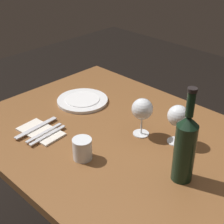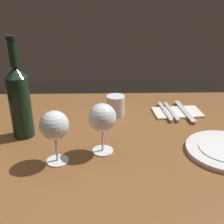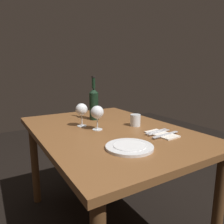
{
  "view_description": "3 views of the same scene",
  "coord_description": "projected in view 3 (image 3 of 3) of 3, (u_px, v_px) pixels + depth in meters",
  "views": [
    {
      "loc": [
        -0.74,
        0.83,
        1.51
      ],
      "look_at": [
        0.06,
        0.02,
        0.85
      ],
      "focal_mm": 54.41,
      "sensor_mm": 36.0,
      "label": 1
    },
    {
      "loc": [
        -0.01,
        -0.83,
        1.21
      ],
      "look_at": [
        0.02,
        0.05,
        0.82
      ],
      "focal_mm": 45.28,
      "sensor_mm": 36.0,
      "label": 2
    },
    {
      "loc": [
        1.18,
        -0.68,
        1.13
      ],
      "look_at": [
        -0.03,
        0.05,
        0.84
      ],
      "focal_mm": 34.04,
      "sensor_mm": 36.0,
      "label": 3
    }
  ],
  "objects": [
    {
      "name": "dining_table",
      "position": [
        108.0,
        141.0,
        1.43
      ],
      "size": [
        1.3,
        0.9,
        0.74
      ],
      "color": "brown",
      "rests_on": "ground"
    },
    {
      "name": "water_tumbler",
      "position": [
        135.0,
        121.0,
        1.48
      ],
      "size": [
        0.07,
        0.07,
        0.08
      ],
      "color": "white",
      "rests_on": "dining_table"
    },
    {
      "name": "fork_inner",
      "position": [
        159.0,
        132.0,
        1.3
      ],
      "size": [
        0.03,
        0.18,
        0.0
      ],
      "color": "silver",
      "rests_on": "folded_napkin"
    },
    {
      "name": "folded_napkin",
      "position": [
        162.0,
        134.0,
        1.28
      ],
      "size": [
        0.2,
        0.13,
        0.01
      ],
      "color": "silver",
      "rests_on": "dining_table"
    },
    {
      "name": "wine_glass_right",
      "position": [
        82.0,
        110.0,
        1.45
      ],
      "size": [
        0.08,
        0.08,
        0.16
      ],
      "color": "white",
      "rests_on": "dining_table"
    },
    {
      "name": "table_knife",
      "position": [
        165.0,
        134.0,
        1.25
      ],
      "size": [
        0.04,
        0.21,
        0.0
      ],
      "color": "silver",
      "rests_on": "folded_napkin"
    },
    {
      "name": "wine_glass_left",
      "position": [
        97.0,
        113.0,
        1.37
      ],
      "size": [
        0.09,
        0.09,
        0.16
      ],
      "color": "white",
      "rests_on": "dining_table"
    },
    {
      "name": "wine_bottle",
      "position": [
        94.0,
        103.0,
        1.65
      ],
      "size": [
        0.07,
        0.07,
        0.34
      ],
      "color": "black",
      "rests_on": "dining_table"
    },
    {
      "name": "dinner_plate",
      "position": [
        129.0,
        147.0,
        1.06
      ],
      "size": [
        0.24,
        0.24,
        0.02
      ],
      "color": "white",
      "rests_on": "dining_table"
    },
    {
      "name": "fork_outer",
      "position": [
        156.0,
        131.0,
        1.32
      ],
      "size": [
        0.03,
        0.18,
        0.0
      ],
      "color": "silver",
      "rests_on": "folded_napkin"
    }
  ]
}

